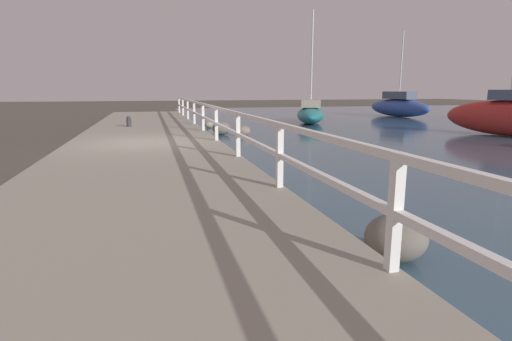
# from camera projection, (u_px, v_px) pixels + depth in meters

# --- Properties ---
(ground_plane) EXTENTS (120.00, 120.00, 0.00)m
(ground_plane) POSITION_uv_depth(u_px,v_px,m) (146.00, 153.00, 12.32)
(ground_plane) COLOR #4C473D
(dock_walkway) EXTENTS (4.65, 36.00, 0.34)m
(dock_walkway) POSITION_uv_depth(u_px,v_px,m) (145.00, 148.00, 12.29)
(dock_walkway) COLOR gray
(dock_walkway) RESTS_ON ground
(railing) EXTENTS (0.10, 32.50, 1.08)m
(railing) POSITION_uv_depth(u_px,v_px,m) (216.00, 117.00, 12.66)
(railing) COLOR white
(railing) RESTS_ON dock_walkway
(boulder_far_strip) EXTENTS (0.59, 0.53, 0.44)m
(boulder_far_strip) POSITION_uv_depth(u_px,v_px,m) (243.00, 131.00, 16.86)
(boulder_far_strip) COLOR slate
(boulder_far_strip) RESTS_ON ground
(boulder_water_edge) EXTENTS (0.44, 0.40, 0.33)m
(boulder_water_edge) POSITION_uv_depth(u_px,v_px,m) (209.00, 125.00, 20.46)
(boulder_water_edge) COLOR gray
(boulder_water_edge) RESTS_ON ground
(boulder_upstream) EXTENTS (0.73, 0.66, 0.55)m
(boulder_upstream) POSITION_uv_depth(u_px,v_px,m) (396.00, 238.00, 4.58)
(boulder_upstream) COLOR #666056
(boulder_upstream) RESTS_ON ground
(boulder_downstream) EXTENTS (0.79, 0.71, 0.59)m
(boulder_downstream) POSITION_uv_depth(u_px,v_px,m) (221.00, 128.00, 17.30)
(boulder_downstream) COLOR #666056
(boulder_downstream) RESTS_ON ground
(mooring_bollard) EXTENTS (0.21, 0.21, 0.46)m
(mooring_bollard) POSITION_uv_depth(u_px,v_px,m) (129.00, 121.00, 17.51)
(mooring_bollard) COLOR #333338
(mooring_bollard) RESTS_ON dock_walkway
(sailboat_teal) EXTENTS (3.46, 5.66, 6.33)m
(sailboat_teal) POSITION_uv_depth(u_px,v_px,m) (310.00, 113.00, 23.42)
(sailboat_teal) COLOR #1E707A
(sailboat_teal) RESTS_ON water_surface
(sailboat_red) EXTENTS (2.70, 5.59, 5.28)m
(sailboat_red) POSITION_uv_depth(u_px,v_px,m) (508.00, 117.00, 16.83)
(sailboat_red) COLOR red
(sailboat_red) RESTS_ON water_surface
(sailboat_blue) EXTENTS (1.98, 6.06, 5.97)m
(sailboat_blue) POSITION_uv_depth(u_px,v_px,m) (398.00, 106.00, 28.84)
(sailboat_blue) COLOR #2D4C9E
(sailboat_blue) RESTS_ON water_surface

